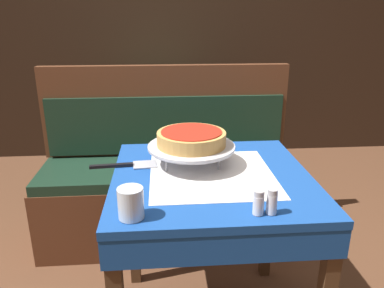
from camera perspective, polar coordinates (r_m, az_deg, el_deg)
name	(u,v)px	position (r m, az deg, el deg)	size (l,w,h in m)	color
dining_table_front	(211,196)	(1.51, 2.94, -7.91)	(0.77, 0.77, 0.77)	#194799
dining_table_rear	(156,102)	(3.16, -5.47, 6.32)	(0.73, 0.73, 0.77)	#1E6B33
booth_bench	(168,189)	(2.36, -3.65, -6.86)	(1.53, 0.50, 1.06)	brown
back_wall_panel	(180,31)	(3.67, -1.80, 16.78)	(6.00, 0.04, 2.40)	black
pizza_pan_stand	(191,147)	(1.53, -0.09, -0.53)	(0.36, 0.36, 0.09)	#ADADB2
deep_dish_pizza	(191,138)	(1.52, -0.09, 0.90)	(0.28, 0.28, 0.06)	tan
pizza_server	(126,165)	(1.56, -10.06, -3.19)	(0.27, 0.09, 0.01)	#BCBCC1
water_glass_near	(131,203)	(1.16, -9.32, -8.86)	(0.08, 0.08, 0.10)	silver
salt_shaker	(258,203)	(1.19, 10.10, -8.78)	(0.04, 0.04, 0.08)	silver
pepper_shaker	(272,202)	(1.20, 12.07, -8.57)	(0.03, 0.03, 0.08)	silver
condiment_caddy	(145,82)	(3.19, -7.24, 9.30)	(0.12, 0.12, 0.18)	black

